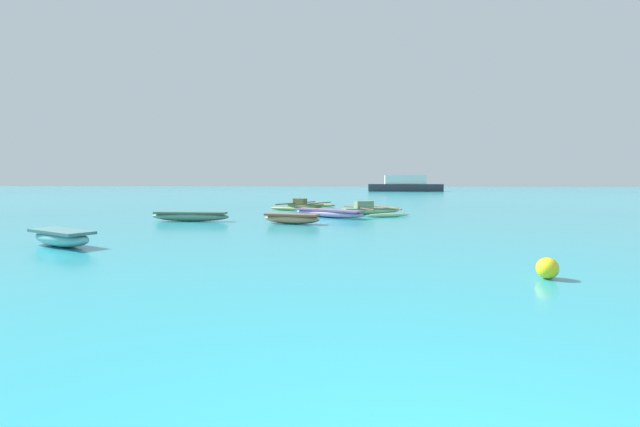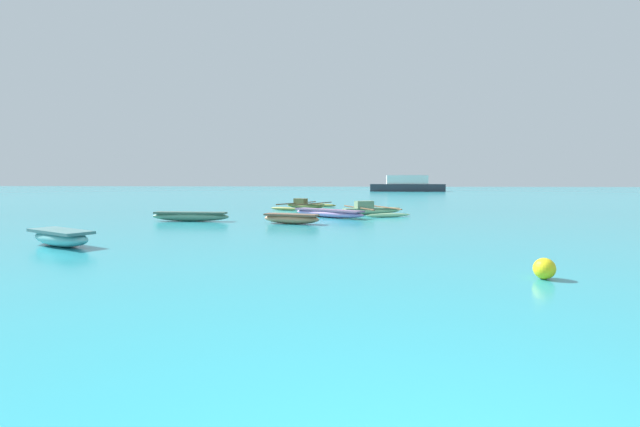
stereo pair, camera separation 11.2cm
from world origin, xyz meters
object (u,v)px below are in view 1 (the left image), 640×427
Objects in this scene: moored_boat_0 at (292,218)px; moored_boat_4 at (62,237)px; moored_boat_2 at (190,216)px; mooring_buoy_1 at (547,268)px; moored_boat_3 at (328,213)px; moored_boat_1 at (304,205)px; distant_ferry at (405,185)px; moored_boat_5 at (370,210)px.

moored_boat_0 is 1.03× the size of moored_boat_4.
moored_boat_0 is at bearing -8.25° from moored_boat_2.
moored_boat_2 is 8.97× the size of mooring_buoy_1.
moored_boat_2 is 0.91× the size of moored_boat_3.
moored_boat_0 is 4.63m from moored_boat_2.
moored_boat_2 is at bearing -85.39° from moored_boat_1.
moored_boat_4 is 61.09m from distant_ferry.
mooring_buoy_1 is at bearing -93.33° from distant_ferry.
moored_boat_0 is 3.48m from moored_boat_3.
moored_boat_1 is 9.85m from moored_boat_2.
moored_boat_1 is at bearing 67.54° from moored_boat_2.
moored_boat_3 is at bearing 111.64° from mooring_buoy_1.
distant_ferry is (15.08, 59.20, 0.81)m from moored_boat_4.
moored_boat_3 is at bearing -159.38° from moored_boat_5.
moored_boat_5 is at bearing -97.84° from distant_ferry.
moored_boat_5 is at bearing 73.01° from moored_boat_0.
moored_boat_2 is 1.40× the size of moored_boat_4.
moored_boat_4 is 0.21× the size of distant_ferry.
moored_boat_2 is 0.29× the size of distant_ferry.
moored_boat_2 is at bearing -122.09° from moored_boat_3.
moored_boat_2 is 6.39m from moored_boat_3.
moored_boat_2 is (-3.76, -9.11, 0.03)m from moored_boat_1.
moored_boat_1 reaches higher than moored_boat_0.
moored_boat_0 is 6.23m from moored_boat_5.
moored_boat_0 is at bearing 123.92° from mooring_buoy_1.
moored_boat_0 is 11.15m from mooring_buoy_1.
distant_ferry reaches higher than moored_boat_1.
moored_boat_5 is (8.55, 11.78, -0.02)m from moored_boat_4.
moored_boat_3 is 1.54× the size of moored_boat_4.
moored_boat_1 is at bearing 109.77° from moored_boat_0.
moored_boat_4 is at bearing -78.18° from moored_boat_1.
distant_ferry is at bearing 74.52° from moored_boat_2.
moored_boat_2 is at bearing -105.48° from distant_ferry.
distant_ferry is (8.56, 49.46, 0.83)m from moored_boat_3.
distant_ferry reaches higher than mooring_buoy_1.
moored_boat_0 reaches higher than moored_boat_2.
distant_ferry reaches higher than moored_boat_2.
moored_boat_1 is 20.28m from mooring_buoy_1.
moored_boat_4 is 6.39× the size of mooring_buoy_1.
moored_boat_5 reaches higher than moored_boat_0.
moored_boat_4 is 14.56m from moored_boat_5.
mooring_buoy_1 is at bearing -42.62° from moored_boat_1.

